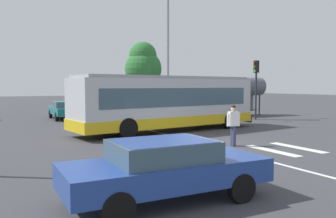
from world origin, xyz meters
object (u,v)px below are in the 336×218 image
(parked_car_white, at_px, (129,107))
(bus_stop_shelter, at_px, (241,87))
(pedestrian_crossing_street, at_px, (233,123))
(parked_car_blue, at_px, (162,106))
(twin_arm_street_lamp, at_px, (168,37))
(foreground_sedan, at_px, (165,167))
(parked_car_red, at_px, (99,108))
(city_transit_bus, at_px, (168,103))
(traffic_light_far_corner, at_px, (256,80))
(background_tree_right, at_px, (143,65))
(parked_car_teal, at_px, (65,109))

(parked_car_white, relative_size, bus_stop_shelter, 1.09)
(pedestrian_crossing_street, bearing_deg, parked_car_white, 83.28)
(parked_car_blue, bearing_deg, twin_arm_street_lamp, -109.03)
(bus_stop_shelter, bearing_deg, foreground_sedan, -134.22)
(parked_car_red, height_order, bus_stop_shelter, bus_stop_shelter)
(pedestrian_crossing_street, relative_size, parked_car_red, 0.38)
(city_transit_bus, relative_size, twin_arm_street_lamp, 1.08)
(city_transit_bus, relative_size, foreground_sedan, 2.48)
(city_transit_bus, xyz_separation_m, parked_car_blue, (4.76, 10.01, -0.82))
(pedestrian_crossing_street, distance_m, bus_stop_shelter, 15.54)
(parked_car_blue, distance_m, bus_stop_shelter, 7.03)
(parked_car_white, bearing_deg, parked_car_red, -174.57)
(foreground_sedan, distance_m, traffic_light_far_corner, 19.89)
(parked_car_white, xyz_separation_m, parked_car_blue, (2.77, -0.60, 0.00))
(pedestrian_crossing_street, relative_size, twin_arm_street_lamp, 0.16)
(parked_car_blue, distance_m, traffic_light_far_corner, 8.66)
(traffic_light_far_corner, relative_size, background_tree_right, 0.64)
(city_transit_bus, relative_size, parked_car_red, 2.49)
(parked_car_red, xyz_separation_m, bus_stop_shelter, (11.07, -4.34, 1.65))
(city_transit_bus, height_order, parked_car_red, city_transit_bus)
(twin_arm_street_lamp, bearing_deg, foreground_sedan, -118.49)
(traffic_light_far_corner, xyz_separation_m, background_tree_right, (-3.89, 11.83, 1.61))
(foreground_sedan, distance_m, bus_stop_shelter, 23.02)
(parked_car_red, bearing_deg, foreground_sedan, -103.35)
(parked_car_blue, xyz_separation_m, background_tree_right, (0.32, 4.59, 3.82))
(traffic_light_far_corner, relative_size, twin_arm_street_lamp, 0.42)
(parked_car_teal, xyz_separation_m, parked_car_white, (5.55, 0.68, 0.00))
(background_tree_right, bearing_deg, city_transit_bus, -109.19)
(city_transit_bus, xyz_separation_m, pedestrian_crossing_street, (0.08, -5.61, -0.62))
(parked_car_blue, xyz_separation_m, traffic_light_far_corner, (4.21, -7.23, 2.21))
(parked_car_white, distance_m, background_tree_right, 6.34)
(city_transit_bus, bearing_deg, traffic_light_far_corner, 17.20)
(parked_car_white, relative_size, twin_arm_street_lamp, 0.44)
(city_transit_bus, height_order, parked_car_white, city_transit_bus)
(bus_stop_shelter, bearing_deg, background_tree_right, 121.24)
(city_transit_bus, height_order, bus_stop_shelter, bus_stop_shelter)
(parked_car_red, bearing_deg, city_transit_bus, -85.73)
(foreground_sedan, relative_size, traffic_light_far_corner, 1.03)
(parked_car_blue, xyz_separation_m, twin_arm_street_lamp, (-1.11, -3.21, 5.55))
(foreground_sedan, xyz_separation_m, traffic_light_far_corner, (14.69, 13.23, 2.21))
(background_tree_right, bearing_deg, parked_car_red, -143.98)
(background_tree_right, bearing_deg, foreground_sedan, -113.30)
(parked_car_teal, relative_size, bus_stop_shelter, 1.08)
(bus_stop_shelter, relative_size, twin_arm_street_lamp, 0.40)
(parked_car_white, bearing_deg, background_tree_right, 52.25)
(city_transit_bus, distance_m, parked_car_teal, 10.58)
(city_transit_bus, distance_m, traffic_light_far_corner, 9.50)
(parked_car_teal, relative_size, background_tree_right, 0.66)
(pedestrian_crossing_street, xyz_separation_m, parked_car_white, (1.91, 16.22, -0.20))
(foreground_sedan, height_order, parked_car_white, same)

